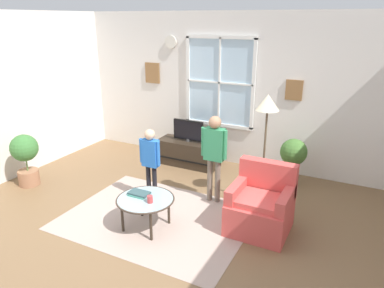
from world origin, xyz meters
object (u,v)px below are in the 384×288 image
(person_blue_shirt, at_px, (151,157))
(potted_plant_by_window, at_px, (293,155))
(coffee_table, at_px, (145,200))
(floor_lamp, at_px, (267,114))
(armchair, at_px, (261,207))
(person_green_shirt, at_px, (214,149))
(cup, at_px, (150,199))
(remote_near_books, at_px, (144,195))
(book_stack, at_px, (139,194))
(potted_plant_corner, at_px, (25,155))
(tv_stand, at_px, (188,153))
(television, at_px, (188,130))

(person_blue_shirt, height_order, potted_plant_by_window, person_blue_shirt)
(coffee_table, distance_m, floor_lamp, 2.01)
(armchair, distance_m, person_green_shirt, 1.08)
(cup, relative_size, potted_plant_by_window, 0.11)
(coffee_table, distance_m, remote_near_books, 0.10)
(cup, bearing_deg, remote_near_books, 145.91)
(cup, bearing_deg, person_green_shirt, 71.21)
(person_blue_shirt, distance_m, floor_lamp, 1.78)
(coffee_table, bearing_deg, armchair, 25.83)
(book_stack, bearing_deg, person_blue_shirt, 108.72)
(armchair, bearing_deg, potted_plant_corner, -173.32)
(remote_near_books, bearing_deg, potted_plant_by_window, 54.75)
(tv_stand, distance_m, potted_plant_corner, 2.81)
(person_blue_shirt, distance_m, potted_plant_corner, 2.20)
(armchair, distance_m, potted_plant_by_window, 1.54)
(tv_stand, distance_m, television, 0.45)
(cup, bearing_deg, coffee_table, 153.43)
(coffee_table, bearing_deg, potted_plant_by_window, 56.69)
(cup, bearing_deg, person_blue_shirt, 122.02)
(book_stack, bearing_deg, remote_near_books, 11.01)
(person_blue_shirt, height_order, floor_lamp, floor_lamp)
(television, xyz_separation_m, person_green_shirt, (1.00, -1.10, 0.16))
(potted_plant_corner, bearing_deg, tv_stand, 45.02)
(armchair, bearing_deg, coffee_table, -154.17)
(potted_plant_by_window, bearing_deg, television, 179.84)
(television, bearing_deg, person_green_shirt, -47.72)
(armchair, bearing_deg, cup, -150.23)
(television, xyz_separation_m, potted_plant_by_window, (1.93, -0.01, -0.15))
(television, xyz_separation_m, person_blue_shirt, (0.17, -1.52, 0.03))
(television, distance_m, cup, 2.33)
(book_stack, relative_size, potted_plant_by_window, 0.35)
(coffee_table, height_order, floor_lamp, floor_lamp)
(television, height_order, coffee_table, television)
(armchair, relative_size, person_green_shirt, 0.65)
(cup, relative_size, remote_near_books, 0.66)
(cup, distance_m, remote_near_books, 0.21)
(person_blue_shirt, height_order, potted_plant_corner, person_blue_shirt)
(coffee_table, distance_m, person_blue_shirt, 0.80)
(potted_plant_corner, bearing_deg, book_stack, -3.80)
(television, relative_size, person_blue_shirt, 0.52)
(book_stack, distance_m, remote_near_books, 0.07)
(remote_near_books, distance_m, floor_lamp, 1.99)
(person_green_shirt, bearing_deg, armchair, -26.42)
(cup, height_order, remote_near_books, cup)
(tv_stand, height_order, book_stack, same)
(potted_plant_by_window, bearing_deg, cup, -120.58)
(tv_stand, relative_size, coffee_table, 1.51)
(book_stack, height_order, person_blue_shirt, person_blue_shirt)
(armchair, distance_m, cup, 1.44)
(floor_lamp, bearing_deg, armchair, -74.70)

